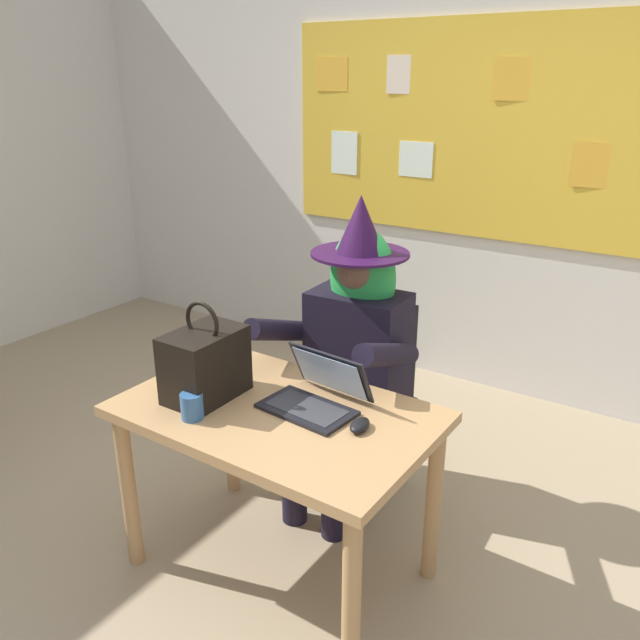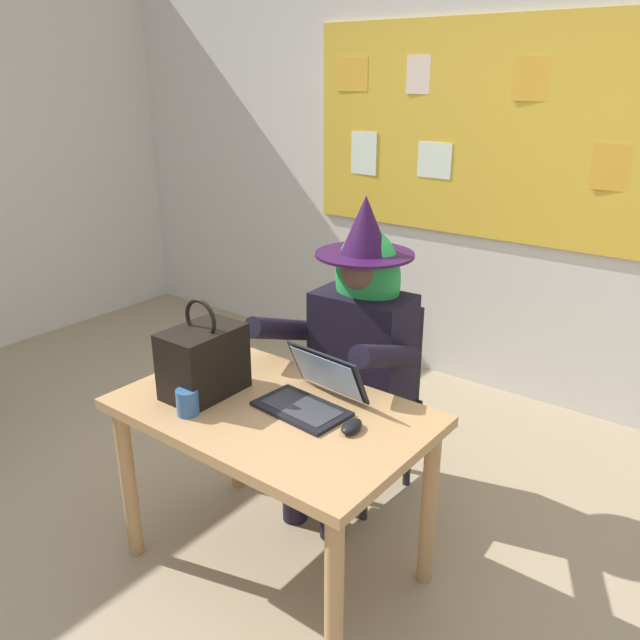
% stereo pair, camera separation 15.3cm
% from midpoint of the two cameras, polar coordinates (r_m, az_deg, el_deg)
% --- Properties ---
extents(ground_plane, '(24.00, 24.00, 0.00)m').
position_cam_midpoint_polar(ground_plane, '(2.81, -2.84, -20.12)').
color(ground_plane, tan).
extents(wall_back_bulletin, '(6.06, 2.24, 2.70)m').
position_cam_midpoint_polar(wall_back_bulletin, '(3.92, 16.60, 13.03)').
color(wall_back_bulletin, silver).
rests_on(wall_back_bulletin, ground).
extents(desk_main, '(1.14, 0.73, 0.72)m').
position_cam_midpoint_polar(desk_main, '(2.40, -2.39, -9.94)').
color(desk_main, tan).
rests_on(desk_main, ground).
extents(chair_at_desk, '(0.45, 0.45, 0.90)m').
position_cam_midpoint_polar(chair_at_desk, '(2.99, 5.88, -5.89)').
color(chair_at_desk, black).
rests_on(chair_at_desk, ground).
extents(person_costumed, '(0.61, 0.68, 1.39)m').
position_cam_midpoint_polar(person_costumed, '(2.78, 4.72, -1.68)').
color(person_costumed, black).
rests_on(person_costumed, ground).
extents(laptop, '(0.36, 0.31, 0.20)m').
position_cam_midpoint_polar(laptop, '(2.35, 1.12, -6.64)').
color(laptop, black).
rests_on(laptop, desk_main).
extents(computer_mouse, '(0.07, 0.11, 0.03)m').
position_cam_midpoint_polar(computer_mouse, '(2.21, 4.84, -9.40)').
color(computer_mouse, black).
rests_on(computer_mouse, desk_main).
extents(handbag, '(0.20, 0.30, 0.38)m').
position_cam_midpoint_polar(handbag, '(2.42, -8.52, -3.58)').
color(handbag, black).
rests_on(handbag, desk_main).
extents(coffee_mug, '(0.08, 0.08, 0.09)m').
position_cam_midpoint_polar(coffee_mug, '(2.32, -9.81, -7.21)').
color(coffee_mug, '#336099').
rests_on(coffee_mug, desk_main).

